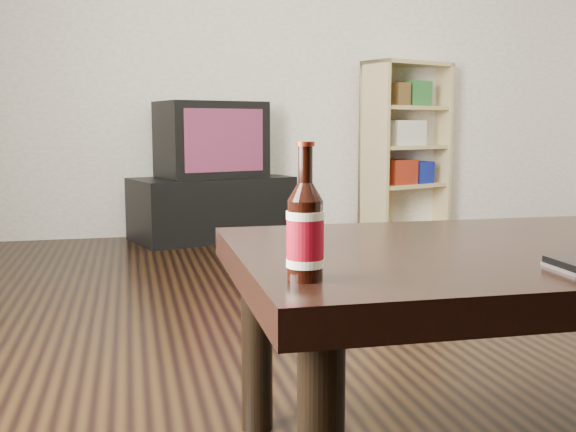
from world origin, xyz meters
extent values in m
cube|color=black|center=(0.00, 0.00, -0.01)|extent=(5.00, 6.00, 0.01)
cube|color=#B6B09D|center=(0.00, 3.01, 1.35)|extent=(5.00, 0.02, 2.70)
cube|color=black|center=(-0.71, 2.81, 0.21)|extent=(1.16, 0.82, 0.42)
cube|color=black|center=(-0.71, 2.81, 0.68)|extent=(0.78, 0.61, 0.51)
cube|color=#BD2C03|center=(-0.65, 2.61, 0.68)|extent=(0.54, 0.17, 0.41)
cube|color=tan|center=(0.44, 2.77, 0.62)|extent=(0.14, 0.29, 1.23)
cube|color=tan|center=(1.04, 3.00, 0.62)|extent=(0.14, 0.29, 1.23)
cube|color=tan|center=(0.74, 2.89, 1.22)|extent=(0.73, 0.52, 0.03)
cube|color=tan|center=(0.74, 2.89, 0.01)|extent=(0.73, 0.52, 0.03)
cube|color=tan|center=(0.69, 3.01, 0.62)|extent=(0.63, 0.27, 1.23)
cube|color=tan|center=(0.74, 2.89, 0.33)|extent=(0.66, 0.48, 0.03)
cube|color=tan|center=(0.74, 2.89, 0.62)|extent=(0.66, 0.48, 0.03)
cube|color=tan|center=(0.74, 2.89, 0.90)|extent=(0.66, 0.48, 0.03)
cube|color=maroon|center=(0.66, 2.83, 0.44)|extent=(0.28, 0.26, 0.18)
cube|color=navy|center=(0.85, 2.91, 0.43)|extent=(0.21, 0.23, 0.16)
cube|color=beige|center=(0.70, 2.85, 0.72)|extent=(0.33, 0.28, 0.18)
cube|color=#2A6B2D|center=(0.79, 2.89, 1.00)|extent=(0.25, 0.25, 0.18)
cube|color=brown|center=(0.62, 2.82, 0.99)|extent=(0.17, 0.22, 0.16)
cube|color=black|center=(-0.37, -0.47, 0.48)|extent=(1.37, 0.81, 0.07)
cylinder|color=black|center=(-0.96, -0.15, 0.22)|extent=(0.08, 0.08, 0.44)
cylinder|color=black|center=(-0.97, -0.69, 0.58)|extent=(0.06, 0.06, 0.14)
cylinder|color=maroon|center=(-0.97, -0.69, 0.58)|extent=(0.07, 0.07, 0.08)
cylinder|color=beige|center=(-0.97, -0.69, 0.62)|extent=(0.07, 0.07, 0.01)
cylinder|color=beige|center=(-0.97, -0.69, 0.54)|extent=(0.07, 0.07, 0.01)
cone|color=black|center=(-0.97, -0.69, 0.66)|extent=(0.06, 0.06, 0.03)
cylinder|color=black|center=(-0.97, -0.69, 0.71)|extent=(0.03, 0.03, 0.06)
cylinder|color=maroon|center=(-0.97, -0.69, 0.74)|extent=(0.03, 0.03, 0.01)
cube|color=silver|center=(-0.48, -0.72, 0.51)|extent=(0.06, 0.11, 0.01)
cube|color=black|center=(-0.48, -0.72, 0.52)|extent=(0.06, 0.11, 0.02)
camera|label=1|loc=(-1.26, -1.78, 0.77)|focal=42.00mm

